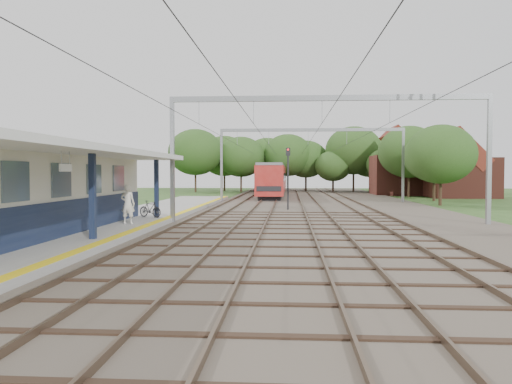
{
  "coord_description": "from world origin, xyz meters",
  "views": [
    {
      "loc": [
        1.45,
        -12.17,
        2.83
      ],
      "look_at": [
        -0.67,
        19.53,
        1.6
      ],
      "focal_mm": 35.0,
      "sensor_mm": 36.0,
      "label": 1
    }
  ],
  "objects": [
    {
      "name": "ballast_bed",
      "position": [
        4.0,
        30.0,
        0.05
      ],
      "size": [
        18.0,
        90.0,
        0.1
      ],
      "primitive_type": "cube",
      "color": "#473D33",
      "rests_on": "ground"
    },
    {
      "name": "tree_band",
      "position": [
        3.84,
        57.12,
        4.92
      ],
      "size": [
        31.72,
        30.88,
        8.82
      ],
      "color": "#382619",
      "rests_on": "ground"
    },
    {
      "name": "house_far",
      "position": [
        16.0,
        52.0,
        3.23
      ],
      "size": [
        8.0,
        6.12,
        8.66
      ],
      "color": "brown",
      "rests_on": "ground"
    },
    {
      "name": "station_building",
      "position": [
        -8.88,
        7.0,
        2.04
      ],
      "size": [
        3.41,
        18.0,
        3.4
      ],
      "color": "beige",
      "rests_on": "platform"
    },
    {
      "name": "person",
      "position": [
        -6.39,
        11.53,
        1.31
      ],
      "size": [
        0.72,
        0.49,
        1.93
      ],
      "primitive_type": "imported",
      "rotation": [
        0.0,
        0.0,
        3.09
      ],
      "color": "white",
      "rests_on": "platform"
    },
    {
      "name": "ground",
      "position": [
        0.0,
        0.0,
        0.0
      ],
      "size": [
        160.0,
        160.0,
        0.0
      ],
      "primitive_type": "plane",
      "color": "#2D4C1E",
      "rests_on": "ground"
    },
    {
      "name": "yellow_stripe",
      "position": [
        -5.25,
        14.0,
        0.35
      ],
      "size": [
        0.45,
        52.0,
        0.01
      ],
      "primitive_type": "cube",
      "color": "yellow",
      "rests_on": "platform"
    },
    {
      "name": "catenary_system",
      "position": [
        3.39,
        25.28,
        5.51
      ],
      "size": [
        17.22,
        88.0,
        7.0
      ],
      "color": "gray",
      "rests_on": "ground"
    },
    {
      "name": "bicycle",
      "position": [
        -6.27,
        15.0,
        0.82
      ],
      "size": [
        1.58,
        1.1,
        0.93
      ],
      "primitive_type": "imported",
      "rotation": [
        0.0,
        0.0,
        1.1
      ],
      "color": "black",
      "rests_on": "platform"
    },
    {
      "name": "canopy",
      "position": [
        -7.77,
        6.0,
        3.64
      ],
      "size": [
        6.4,
        20.0,
        3.44
      ],
      "color": "#121C38",
      "rests_on": "platform"
    },
    {
      "name": "signal_post",
      "position": [
        1.35,
        24.66,
        3.02
      ],
      "size": [
        0.33,
        0.28,
        4.67
      ],
      "rotation": [
        0.0,
        0.0,
        -0.04
      ],
      "color": "black",
      "rests_on": "ground"
    },
    {
      "name": "platform",
      "position": [
        -7.5,
        14.0,
        0.17
      ],
      "size": [
        5.0,
        52.0,
        0.35
      ],
      "primitive_type": "cube",
      "color": "gray",
      "rests_on": "ground"
    },
    {
      "name": "rail_tracks",
      "position": [
        1.5,
        30.0,
        0.18
      ],
      "size": [
        11.8,
        88.0,
        0.15
      ],
      "color": "brown",
      "rests_on": "ballast_bed"
    },
    {
      "name": "house_near",
      "position": [
        21.0,
        46.0,
        2.99
      ],
      "size": [
        7.0,
        6.12,
        7.89
      ],
      "color": "brown",
      "rests_on": "ground"
    },
    {
      "name": "train",
      "position": [
        -0.5,
        52.77,
        2.07
      ],
      "size": [
        2.82,
        35.11,
        3.71
      ],
      "color": "black",
      "rests_on": "ballast_bed"
    }
  ]
}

